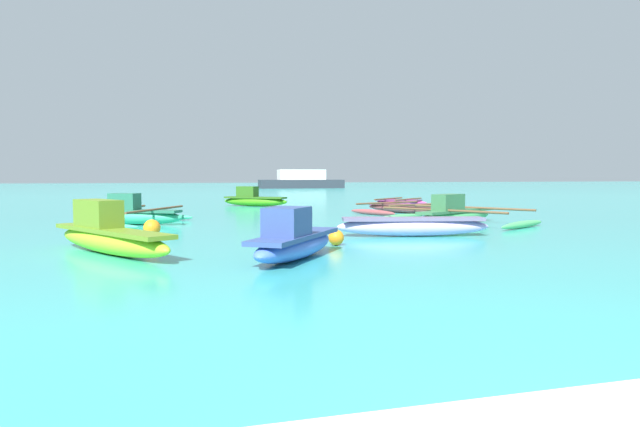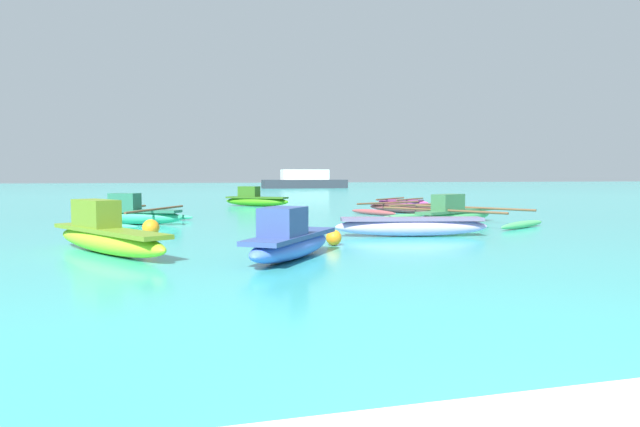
{
  "view_description": "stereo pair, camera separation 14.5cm",
  "coord_description": "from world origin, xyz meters",
  "px_view_note": "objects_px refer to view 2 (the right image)",
  "views": [
    {
      "loc": [
        -1.96,
        -1.97,
        1.47
      ],
      "look_at": [
        3.11,
        15.67,
        0.25
      ],
      "focal_mm": 32.0,
      "sensor_mm": 36.0,
      "label": 1
    },
    {
      "loc": [
        -1.82,
        -2.01,
        1.47
      ],
      "look_at": [
        3.11,
        15.67,
        0.25
      ],
      "focal_mm": 32.0,
      "sensor_mm": 36.0,
      "label": 2
    }
  ],
  "objects_px": {
    "moored_boat_7": "(412,226)",
    "moored_boat_6": "(455,214)",
    "moored_boat_5": "(290,241)",
    "distant_ferry": "(305,181)",
    "moored_boat_0": "(134,214)",
    "moored_boat_3": "(106,235)",
    "mooring_buoy_1": "(334,238)",
    "moored_boat_2": "(400,202)",
    "moored_boat_4": "(255,199)",
    "mooring_buoy_2": "(151,228)",
    "moored_boat_1": "(405,208)"
  },
  "relations": [
    {
      "from": "mooring_buoy_2",
      "to": "moored_boat_6",
      "type": "bearing_deg",
      "value": 7.33
    },
    {
      "from": "moored_boat_7",
      "to": "mooring_buoy_1",
      "type": "bearing_deg",
      "value": -139.4
    },
    {
      "from": "moored_boat_0",
      "to": "moored_boat_6",
      "type": "xyz_separation_m",
      "value": [
        9.4,
        -2.44,
        -0.01
      ]
    },
    {
      "from": "moored_boat_7",
      "to": "moored_boat_6",
      "type": "bearing_deg",
      "value": 59.03
    },
    {
      "from": "moored_boat_4",
      "to": "moored_boat_5",
      "type": "relative_size",
      "value": 1.06
    },
    {
      "from": "moored_boat_1",
      "to": "distant_ferry",
      "type": "distance_m",
      "value": 45.13
    },
    {
      "from": "moored_boat_5",
      "to": "mooring_buoy_1",
      "type": "distance_m",
      "value": 2.13
    },
    {
      "from": "moored_boat_5",
      "to": "moored_boat_0",
      "type": "bearing_deg",
      "value": 55.19
    },
    {
      "from": "moored_boat_1",
      "to": "moored_boat_3",
      "type": "distance_m",
      "value": 13.89
    },
    {
      "from": "distant_ferry",
      "to": "moored_boat_3",
      "type": "bearing_deg",
      "value": -107.86
    },
    {
      "from": "mooring_buoy_2",
      "to": "moored_boat_7",
      "type": "bearing_deg",
      "value": -16.06
    },
    {
      "from": "moored_boat_4",
      "to": "moored_boat_6",
      "type": "height_order",
      "value": "moored_boat_4"
    },
    {
      "from": "moored_boat_2",
      "to": "mooring_buoy_1",
      "type": "distance_m",
      "value": 16.46
    },
    {
      "from": "distant_ferry",
      "to": "mooring_buoy_2",
      "type": "bearing_deg",
      "value": -108.07
    },
    {
      "from": "mooring_buoy_1",
      "to": "mooring_buoy_2",
      "type": "relative_size",
      "value": 0.81
    },
    {
      "from": "moored_boat_1",
      "to": "moored_boat_2",
      "type": "distance_m",
      "value": 5.54
    },
    {
      "from": "moored_boat_2",
      "to": "mooring_buoy_2",
      "type": "bearing_deg",
      "value": -85.77
    },
    {
      "from": "moored_boat_3",
      "to": "mooring_buoy_2",
      "type": "distance_m",
      "value": 3.09
    },
    {
      "from": "moored_boat_6",
      "to": "distant_ferry",
      "type": "xyz_separation_m",
      "value": [
        7.74,
        49.77,
        0.6
      ]
    },
    {
      "from": "moored_boat_0",
      "to": "moored_boat_1",
      "type": "relative_size",
      "value": 1.02
    },
    {
      "from": "moored_boat_6",
      "to": "moored_boat_7",
      "type": "height_order",
      "value": "moored_boat_6"
    },
    {
      "from": "mooring_buoy_1",
      "to": "mooring_buoy_2",
      "type": "height_order",
      "value": "mooring_buoy_2"
    },
    {
      "from": "moored_boat_7",
      "to": "mooring_buoy_1",
      "type": "height_order",
      "value": "moored_boat_7"
    },
    {
      "from": "moored_boat_6",
      "to": "distant_ferry",
      "type": "bearing_deg",
      "value": 50.26
    },
    {
      "from": "moored_boat_0",
      "to": "moored_boat_7",
      "type": "height_order",
      "value": "moored_boat_0"
    },
    {
      "from": "mooring_buoy_1",
      "to": "moored_boat_6",
      "type": "bearing_deg",
      "value": 38.84
    },
    {
      "from": "moored_boat_0",
      "to": "moored_boat_6",
      "type": "height_order",
      "value": "moored_boat_0"
    },
    {
      "from": "moored_boat_7",
      "to": "mooring_buoy_2",
      "type": "xyz_separation_m",
      "value": [
        -6.09,
        1.75,
        -0.05
      ]
    },
    {
      "from": "moored_boat_6",
      "to": "mooring_buoy_2",
      "type": "relative_size",
      "value": 12.38
    },
    {
      "from": "moored_boat_0",
      "to": "moored_boat_4",
      "type": "bearing_deg",
      "value": 87.19
    },
    {
      "from": "moored_boat_1",
      "to": "mooring_buoy_1",
      "type": "distance_m",
      "value": 10.98
    },
    {
      "from": "moored_boat_4",
      "to": "moored_boat_7",
      "type": "bearing_deg",
      "value": -47.32
    },
    {
      "from": "moored_boat_1",
      "to": "moored_boat_6",
      "type": "height_order",
      "value": "moored_boat_6"
    },
    {
      "from": "moored_boat_1",
      "to": "moored_boat_4",
      "type": "bearing_deg",
      "value": -165.62
    },
    {
      "from": "moored_boat_3",
      "to": "moored_boat_7",
      "type": "distance_m",
      "value": 6.96
    },
    {
      "from": "moored_boat_3",
      "to": "moored_boat_7",
      "type": "relative_size",
      "value": 1.02
    },
    {
      "from": "moored_boat_1",
      "to": "moored_boat_3",
      "type": "xyz_separation_m",
      "value": [
        -10.3,
        -9.33,
        0.17
      ]
    },
    {
      "from": "moored_boat_5",
      "to": "distant_ferry",
      "type": "height_order",
      "value": "distant_ferry"
    },
    {
      "from": "moored_boat_4",
      "to": "moored_boat_6",
      "type": "relative_size",
      "value": 0.61
    },
    {
      "from": "moored_boat_0",
      "to": "moored_boat_3",
      "type": "relative_size",
      "value": 1.14
    },
    {
      "from": "moored_boat_4",
      "to": "mooring_buoy_1",
      "type": "bearing_deg",
      "value": -56.15
    },
    {
      "from": "moored_boat_2",
      "to": "mooring_buoy_2",
      "type": "distance_m",
      "value": 16.31
    },
    {
      "from": "moored_boat_5",
      "to": "moored_boat_7",
      "type": "relative_size",
      "value": 0.77
    },
    {
      "from": "moored_boat_4",
      "to": "moored_boat_7",
      "type": "xyz_separation_m",
      "value": [
        1.45,
        -14.73,
        -0.08
      ]
    },
    {
      "from": "moored_boat_5",
      "to": "distant_ferry",
      "type": "xyz_separation_m",
      "value": [
        14.18,
        55.56,
        0.57
      ]
    },
    {
      "from": "moored_boat_4",
      "to": "mooring_buoy_1",
      "type": "distance_m",
      "value": 15.99
    },
    {
      "from": "moored_boat_6",
      "to": "distant_ferry",
      "type": "height_order",
      "value": "distant_ferry"
    },
    {
      "from": "moored_boat_3",
      "to": "mooring_buoy_1",
      "type": "distance_m",
      "value": 4.51
    },
    {
      "from": "moored_boat_0",
      "to": "moored_boat_3",
      "type": "xyz_separation_m",
      "value": [
        -0.23,
        -6.57,
        0.05
      ]
    },
    {
      "from": "moored_boat_2",
      "to": "moored_boat_4",
      "type": "relative_size",
      "value": 1.14
    }
  ]
}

